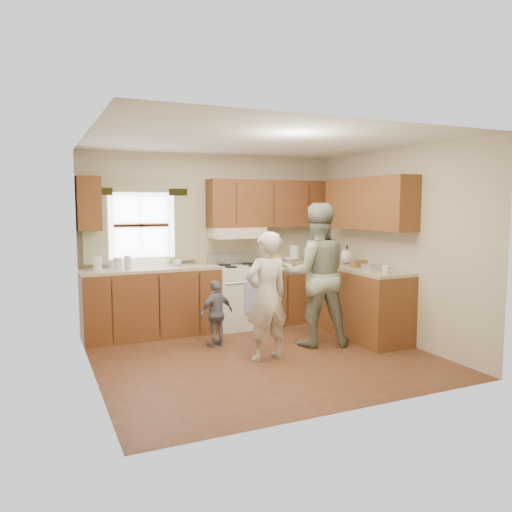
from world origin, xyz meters
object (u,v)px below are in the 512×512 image
stove (239,295)px  woman_left (267,296)px  child (216,313)px  woman_right (316,275)px

stove → woman_left: (-0.31, -1.57, 0.28)m
stove → child: (-0.65, -0.82, -0.04)m
stove → woman_right: size_ratio=0.59×
stove → child: bearing=-128.4°
woman_right → stove: bearing=-49.7°
woman_left → woman_right: 0.90m
woman_right → child: (-1.18, 0.45, -0.48)m
woman_left → child: size_ratio=1.76×
woman_left → stove: bearing=-107.4°
stove → woman_left: size_ratio=0.72×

